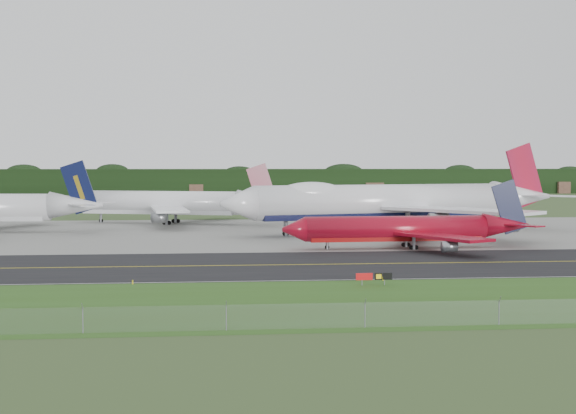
# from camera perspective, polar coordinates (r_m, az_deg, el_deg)

# --- Properties ---
(ground) EXTENTS (600.00, 600.00, 0.00)m
(ground) POSITION_cam_1_polar(r_m,az_deg,el_deg) (118.32, 3.87, -3.84)
(ground) COLOR #2E431F
(ground) RESTS_ON ground
(grass_verge) EXTENTS (400.00, 30.00, 0.01)m
(grass_verge) POSITION_cam_1_polar(r_m,az_deg,el_deg) (84.34, 7.81, -6.64)
(grass_verge) COLOR #305619
(grass_verge) RESTS_ON ground
(taxiway) EXTENTS (400.00, 32.00, 0.02)m
(taxiway) POSITION_cam_1_polar(r_m,az_deg,el_deg) (114.40, 4.20, -4.07)
(taxiway) COLOR black
(taxiway) RESTS_ON ground
(apron) EXTENTS (400.00, 78.00, 0.01)m
(apron) POSITION_cam_1_polar(r_m,az_deg,el_deg) (168.57, 1.02, -1.78)
(apron) COLOR gray
(apron) RESTS_ON ground
(taxiway_centreline) EXTENTS (400.00, 0.40, 0.00)m
(taxiway_centreline) POSITION_cam_1_polar(r_m,az_deg,el_deg) (114.40, 4.20, -4.06)
(taxiway_centreline) COLOR yellow
(taxiway_centreline) RESTS_ON taxiway
(taxiway_edge_line) EXTENTS (400.00, 0.25, 0.00)m
(taxiway_edge_line) POSITION_cam_1_polar(r_m,az_deg,el_deg) (99.29, 5.73, -5.15)
(taxiway_edge_line) COLOR silver
(taxiway_edge_line) RESTS_ON taxiway
(perimeter_fence) EXTENTS (320.00, 0.10, 320.00)m
(perimeter_fence) POSITION_cam_1_polar(r_m,az_deg,el_deg) (71.76, 10.24, -7.48)
(perimeter_fence) COLOR slate
(perimeter_fence) RESTS_ON ground
(horizon_treeline) EXTENTS (700.00, 25.00, 12.00)m
(horizon_treeline) POSITION_cam_1_polar(r_m,az_deg,el_deg) (390.20, -2.75, 1.76)
(horizon_treeline) COLOR black
(horizon_treeline) RESTS_ON ground
(jet_ba_747) EXTENTS (74.51, 60.63, 18.92)m
(jet_ba_747) POSITION_cam_1_polar(r_m,az_deg,el_deg) (166.25, 7.43, 0.35)
(jet_ba_747) COLOR white
(jet_ba_747) RESTS_ON ground
(jet_red_737) EXTENTS (43.01, 35.10, 11.63)m
(jet_red_737) POSITION_cam_1_polar(r_m,az_deg,el_deg) (136.85, 8.63, -1.58)
(jet_red_737) COLOR maroon
(jet_red_737) RESTS_ON ground
(jet_star_tail) EXTENTS (53.78, 43.82, 14.50)m
(jet_star_tail) POSITION_cam_1_polar(r_m,az_deg,el_deg) (193.01, -8.37, 0.24)
(jet_star_tail) COLOR white
(jet_star_tail) RESTS_ON ground
(taxiway_sign) EXTENTS (4.31, 0.28, 1.44)m
(taxiway_sign) POSITION_cam_1_polar(r_m,az_deg,el_deg) (94.75, 6.12, -4.95)
(taxiway_sign) COLOR slate
(taxiway_sign) RESTS_ON ground
(edge_marker_left) EXTENTS (0.16, 0.16, 0.50)m
(edge_marker_left) POSITION_cam_1_polar(r_m,az_deg,el_deg) (96.80, -10.99, -5.27)
(edge_marker_left) COLOR yellow
(edge_marker_left) RESTS_ON ground
(edge_marker_center) EXTENTS (0.16, 0.16, 0.50)m
(edge_marker_center) POSITION_cam_1_polar(r_m,az_deg,el_deg) (98.63, 6.78, -5.08)
(edge_marker_center) COLOR yellow
(edge_marker_center) RESTS_ON ground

